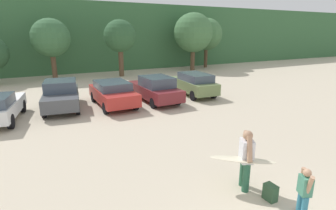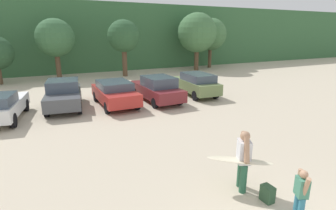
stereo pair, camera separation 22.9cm
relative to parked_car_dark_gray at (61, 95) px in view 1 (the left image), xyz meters
name	(u,v)px [view 1 (the left image)]	position (x,y,z in m)	size (l,w,h in m)	color
hillside_ridge	(71,37)	(3.45, 19.73, 2.93)	(108.00, 12.00, 7.54)	#38663D
tree_left	(51,38)	(0.51, 10.88, 2.96)	(3.48, 3.48, 5.57)	brown
tree_far_left	(120,36)	(6.70, 9.87, 3.08)	(3.14, 3.14, 5.55)	brown
tree_center	(193,33)	(15.50, 10.38, 3.42)	(4.44, 4.44, 6.49)	brown
tree_right	(207,34)	(18.35, 11.79, 3.22)	(3.87, 3.87, 6.02)	brown
parked_car_dark_gray	(61,95)	(0.00, 0.00, 0.00)	(2.45, 4.61, 1.66)	#4C4F54
parked_car_red	(113,93)	(2.84, -0.71, -0.04)	(1.99, 4.48, 1.48)	#B72D28
parked_car_maroon	(155,89)	(5.56, -0.88, -0.02)	(1.93, 4.80, 1.64)	maroon
parked_car_olive_green	(194,83)	(8.69, -0.59, 0.01)	(1.97, 4.44, 1.58)	#6B7F4C
person_adult	(246,157)	(3.71, -11.09, 0.15)	(0.49, 0.76, 1.76)	#26593F
person_child	(305,190)	(4.12, -12.64, -0.12)	(0.35, 0.51, 1.27)	teal
surfboard_cream	(242,160)	(3.57, -11.10, 0.10)	(1.70, 1.52, 0.14)	beige
backpack_dropped	(270,192)	(3.94, -11.84, -0.61)	(0.24, 0.34, 0.45)	#2D4C33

